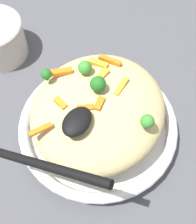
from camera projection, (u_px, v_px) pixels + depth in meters
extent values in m
plane|color=#4C4C51|center=(98.00, 132.00, 0.58)|extent=(2.40, 2.40, 0.00)
cylinder|color=silver|center=(98.00, 129.00, 0.57)|extent=(0.28, 0.28, 0.02)
torus|color=silver|center=(98.00, 124.00, 0.55)|extent=(0.30, 0.30, 0.02)
torus|color=black|center=(98.00, 123.00, 0.55)|extent=(0.29, 0.29, 0.00)
ellipsoid|color=#D1BA7A|center=(98.00, 110.00, 0.51)|extent=(0.25, 0.23, 0.09)
cube|color=orange|center=(41.00, 129.00, 0.45)|extent=(0.04, 0.03, 0.01)
cube|color=orange|center=(85.00, 108.00, 0.46)|extent=(0.02, 0.03, 0.01)
cube|color=orange|center=(98.00, 64.00, 0.51)|extent=(0.02, 0.04, 0.01)
cube|color=orange|center=(110.00, 60.00, 0.52)|extent=(0.01, 0.04, 0.01)
cube|color=orange|center=(99.00, 103.00, 0.46)|extent=(0.03, 0.01, 0.01)
cube|color=orange|center=(121.00, 87.00, 0.48)|extent=(0.04, 0.01, 0.01)
cube|color=orange|center=(61.00, 103.00, 0.47)|extent=(0.02, 0.03, 0.01)
cube|color=orange|center=(100.00, 78.00, 0.49)|extent=(0.04, 0.01, 0.01)
cube|color=orange|center=(61.00, 72.00, 0.50)|extent=(0.03, 0.04, 0.01)
cylinder|color=#377928|center=(146.00, 125.00, 0.45)|extent=(0.01, 0.01, 0.01)
sphere|color=#3D8E33|center=(147.00, 121.00, 0.44)|extent=(0.02, 0.02, 0.02)
cylinder|color=#377928|center=(85.00, 72.00, 0.50)|extent=(0.01, 0.01, 0.01)
sphere|color=#3D8E33|center=(85.00, 68.00, 0.49)|extent=(0.02, 0.02, 0.02)
cylinder|color=#205B1C|center=(98.00, 89.00, 0.48)|extent=(0.01, 0.01, 0.01)
sphere|color=#236B23|center=(98.00, 84.00, 0.46)|extent=(0.03, 0.03, 0.03)
cylinder|color=#205B1C|center=(47.00, 78.00, 0.50)|extent=(0.01, 0.01, 0.01)
sphere|color=#236B23|center=(46.00, 74.00, 0.49)|extent=(0.02, 0.02, 0.02)
ellipsoid|color=black|center=(77.00, 121.00, 0.44)|extent=(0.06, 0.04, 0.02)
cylinder|color=black|center=(43.00, 165.00, 0.36)|extent=(0.04, 0.18, 0.08)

